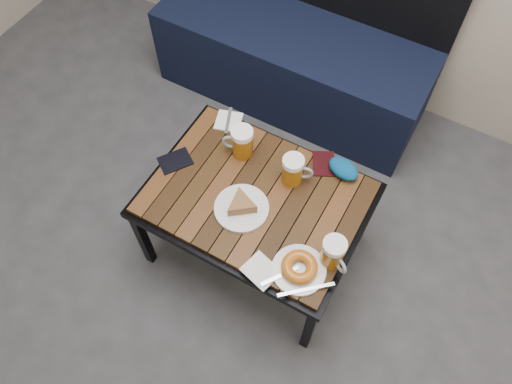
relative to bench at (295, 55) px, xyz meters
The scene contains 12 objects.
bench is the anchor object (origin of this frame).
cafe_table 1.00m from the bench, 72.59° to the right, with size 0.84×0.62×0.47m.
beer_mug_left 0.85m from the bench, 79.47° to the right, with size 0.13×0.10×0.14m.
beer_mug_centre 0.93m from the bench, 64.69° to the right, with size 0.13×0.10×0.13m.
beer_mug_right 1.27m from the bench, 57.85° to the right, with size 0.13×0.11×0.13m.
plate_pie 1.08m from the bench, 74.83° to the right, with size 0.21×0.21×0.06m.
plate_bagel 1.29m from the bench, 63.14° to the right, with size 0.23×0.22×0.05m.
napkin_left 0.71m from the bench, 88.52° to the right, with size 0.13×0.13×0.01m.
napkin_right 1.30m from the bench, 69.00° to the right, with size 0.14×0.13×0.01m.
passport_navy 0.98m from the bench, 93.83° to the right, with size 0.09×0.13×0.01m, color black.
passport_burgundy 0.85m from the bench, 56.11° to the right, with size 0.09×0.12×0.01m, color black.
knit_pouch 0.90m from the bench, 51.66° to the right, with size 0.13×0.08×0.06m, color navy.
Camera 1 is at (0.53, -0.03, 2.11)m, focal length 35.00 mm.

